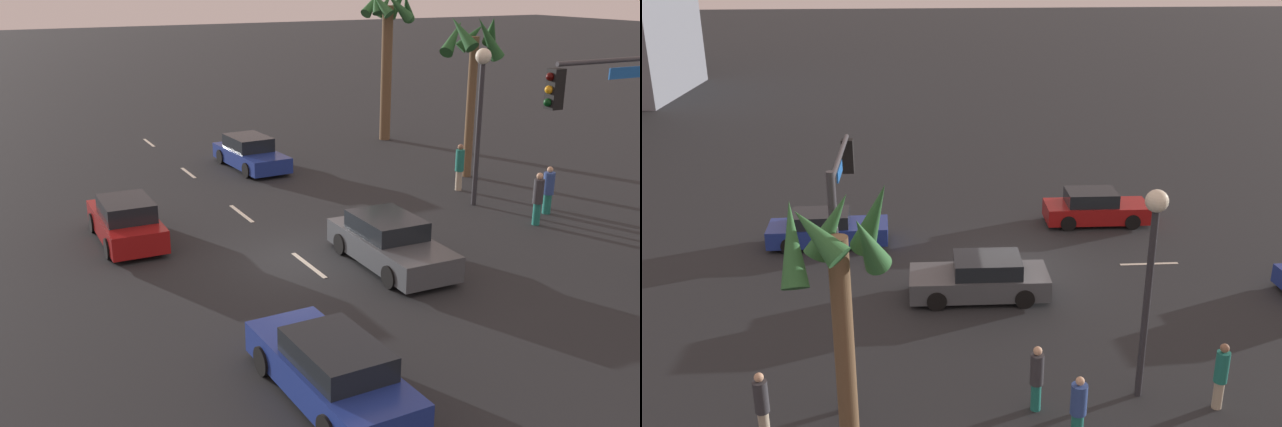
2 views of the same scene
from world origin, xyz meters
The scene contains 13 objects.
ground_plane centered at (0.00, 0.00, 0.00)m, with size 220.00×220.00×0.00m, color #232628.
lane_stripe_2 centered at (-4.97, 0.00, 0.01)m, with size 2.16×0.14×0.01m, color silver.
lane_stripe_3 centered at (0.49, 0.00, 0.01)m, with size 2.15×0.14×0.01m, color silver.
car_0 centered at (-3.94, -4.25, 0.66)m, with size 4.32×1.86×1.43m.
car_2 centered at (7.04, -2.69, 0.63)m, with size 4.64×1.89×1.35m.
car_3 centered at (1.46, 2.15, 0.65)m, with size 4.61×2.02×1.42m.
traffic_signal centered at (5.44, 6.72, 4.26)m, with size 0.32×4.50×6.32m.
streetlamp centered at (-2.12, 8.03, 4.01)m, with size 0.56×0.56×5.67m.
pedestrian_0 centered at (-3.95, 8.71, 0.98)m, with size 0.45×0.45×1.85m.
pedestrian_1 centered at (-0.13, 9.68, 0.89)m, with size 0.44×0.44×1.71m.
pedestrian_2 centered at (7.28, 9.17, 0.96)m, with size 0.43×0.43×1.81m.
pedestrian_3 centered at (0.66, 8.47, 0.96)m, with size 0.46×0.46×1.82m.
palm_tree_1 centered at (5.14, 10.34, 4.84)m, with size 2.59×2.40×6.78m.
Camera 2 is at (3.57, 23.74, 11.12)m, focal length 40.63 mm.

